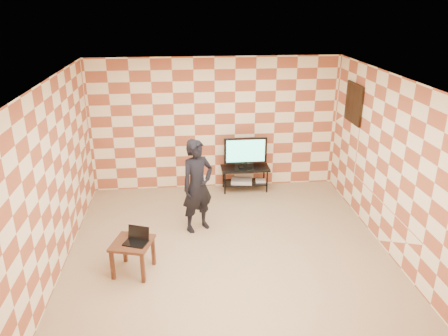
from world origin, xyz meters
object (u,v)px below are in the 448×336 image
Objects in this scene: tv_stand at (245,173)px; side_table at (132,247)px; tv at (245,151)px; person at (197,186)px.

tv_stand is 1.48× the size of side_table.
tv_stand is at bearing 53.40° from side_table.
tv is at bearing 53.37° from side_table.
side_table is at bearing -126.60° from tv_stand.
side_table is at bearing -126.63° from tv.
tv is at bearing 25.58° from person.
tv reaches higher than side_table.
side_table is (-2.02, -2.72, 0.05)m from tv_stand.
tv reaches higher than tv_stand.
person reaches higher than tv.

